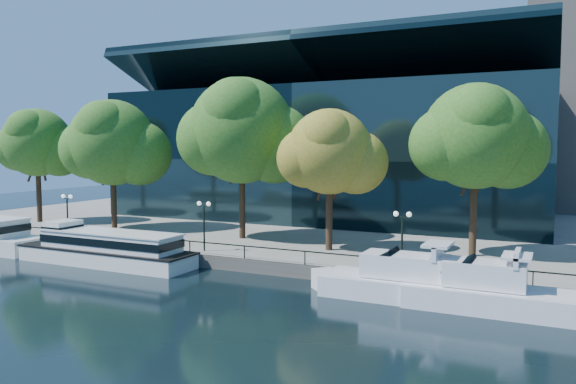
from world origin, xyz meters
The scene contains 15 objects.
ground centered at (0.00, 0.00, 0.00)m, with size 160.00×160.00×0.00m, color black.
promenade centered at (0.00, 36.38, 0.50)m, with size 90.00×67.08×1.00m.
railing centered at (0.00, 3.25, 1.94)m, with size 88.20×0.08×0.99m.
convention_building centered at (-4.00, 31.79, 8.51)m, with size 50.00×24.57×21.43m.
tour_boat centered at (-11.80, 0.69, 1.38)m, with size 17.14×3.82×3.25m.
cruiser_near centered at (12.94, 0.74, 1.14)m, with size 12.70×3.27×3.68m.
cruiser_far centered at (17.58, 0.41, 1.16)m, with size 11.17×3.10×3.65m.
tree_0 centered at (-31.08, 11.21, 9.71)m, with size 9.42×7.73×12.65m.
tree_1 centered at (-19.63, 10.70, 9.65)m, with size 10.91×8.94×13.20m.
tree_2 centered at (-4.75, 11.31, 10.67)m, with size 12.08×9.90×14.71m.
tree_3 centered at (4.59, 9.28, 8.87)m, with size 8.67×7.11×11.49m.
tree_4 centered at (15.52, 11.83, 10.04)m, with size 10.11×8.29×13.26m.
lamp_0 centered at (-19.60, 4.50, 3.98)m, with size 1.26×0.36×4.03m.
lamp_1 centered at (-4.48, 4.50, 3.98)m, with size 1.26×0.36×4.03m.
lamp_2 centered at (11.70, 4.50, 3.98)m, with size 1.26×0.36×4.03m.
Camera 1 is at (21.13, -32.99, 9.41)m, focal length 35.00 mm.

